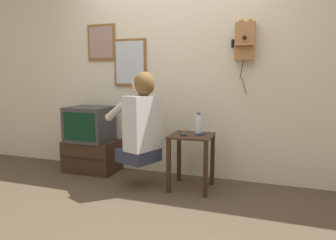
% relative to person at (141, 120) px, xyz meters
% --- Properties ---
extents(ground_plane, '(14.00, 14.00, 0.00)m').
position_rel_person_xyz_m(ground_plane, '(0.21, -0.66, -0.75)').
color(ground_plane, '#4C3D2D').
extents(wall_back, '(6.80, 0.05, 2.55)m').
position_rel_person_xyz_m(wall_back, '(0.21, 0.58, 0.52)').
color(wall_back, beige).
rests_on(wall_back, ground_plane).
extents(side_table, '(0.44, 0.43, 0.60)m').
position_rel_person_xyz_m(side_table, '(0.52, 0.14, -0.31)').
color(side_table, '#382316').
rests_on(side_table, ground_plane).
extents(person, '(0.61, 0.55, 0.97)m').
position_rel_person_xyz_m(person, '(0.00, 0.00, 0.00)').
color(person, '#2D3347').
rests_on(person, ground_plane).
extents(tv_stand, '(0.66, 0.43, 0.40)m').
position_rel_person_xyz_m(tv_stand, '(-0.84, 0.32, -0.55)').
color(tv_stand, '#382316').
rests_on(tv_stand, ground_plane).
extents(television, '(0.52, 0.44, 0.43)m').
position_rel_person_xyz_m(television, '(-0.86, 0.30, -0.14)').
color(television, '#38383A').
rests_on(television, tv_stand).
extents(wall_phone_antique, '(0.25, 0.18, 0.81)m').
position_rel_person_xyz_m(wall_phone_antique, '(1.01, 0.50, 0.84)').
color(wall_phone_antique, '#9E6B3D').
extents(framed_picture, '(0.39, 0.03, 0.45)m').
position_rel_person_xyz_m(framed_picture, '(-0.79, 0.54, 0.89)').
color(framed_picture, brown).
extents(wall_mirror, '(0.43, 0.03, 0.58)m').
position_rel_person_xyz_m(wall_mirror, '(-0.38, 0.54, 0.63)').
color(wall_mirror, brown).
extents(cell_phone_held, '(0.11, 0.14, 0.01)m').
position_rel_person_xyz_m(cell_phone_held, '(0.44, 0.09, -0.15)').
color(cell_phone_held, black).
rests_on(cell_phone_held, side_table).
extents(cell_phone_spare, '(0.10, 0.14, 0.01)m').
position_rel_person_xyz_m(cell_phone_spare, '(0.61, 0.16, -0.15)').
color(cell_phone_spare, navy).
rests_on(cell_phone_spare, side_table).
extents(water_bottle, '(0.07, 0.07, 0.23)m').
position_rel_person_xyz_m(water_bottle, '(0.57, 0.24, -0.05)').
color(water_bottle, silver).
rests_on(water_bottle, side_table).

